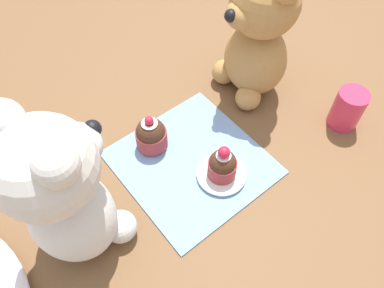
{
  "coord_description": "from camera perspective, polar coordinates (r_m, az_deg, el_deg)",
  "views": [
    {
      "loc": [
        -0.27,
        0.22,
        0.54
      ],
      "look_at": [
        0.0,
        0.0,
        0.06
      ],
      "focal_mm": 35.0,
      "sensor_mm": 36.0,
      "label": 1
    }
  ],
  "objects": [
    {
      "name": "ground_plane",
      "position": [
        0.64,
        -0.0,
        -2.93
      ],
      "size": [
        4.0,
        4.0,
        0.0
      ],
      "primitive_type": "plane",
      "color": "brown"
    },
    {
      "name": "knitted_placemat",
      "position": [
        0.64,
        -0.0,
        -2.78
      ],
      "size": [
        0.23,
        0.23,
        0.01
      ],
      "primitive_type": "cube",
      "color": "#7A9ED1",
      "rests_on": "ground_plane"
    },
    {
      "name": "teddy_bear_cream",
      "position": [
        0.49,
        -19.1,
        -7.02
      ],
      "size": [
        0.15,
        0.15,
        0.26
      ],
      "rotation": [
        0.0,
        0.0,
        0.21
      ],
      "color": "silver",
      "rests_on": "ground_plane"
    },
    {
      "name": "teddy_bear_tan",
      "position": [
        0.68,
        9.99,
        15.97
      ],
      "size": [
        0.14,
        0.14,
        0.25
      ],
      "rotation": [
        0.0,
        0.0,
        3.0
      ],
      "color": "#B78447",
      "rests_on": "ground_plane"
    },
    {
      "name": "cupcake_near_cream_bear",
      "position": [
        0.64,
        -6.26,
        1.45
      ],
      "size": [
        0.05,
        0.05,
        0.07
      ],
      "color": "#993333",
      "rests_on": "knitted_placemat"
    },
    {
      "name": "saucer_plate",
      "position": [
        0.62,
        4.49,
        -4.56
      ],
      "size": [
        0.08,
        0.08,
        0.01
      ],
      "primitive_type": "cylinder",
      "color": "white",
      "rests_on": "knitted_placemat"
    },
    {
      "name": "cupcake_near_tan_bear",
      "position": [
        0.6,
        4.67,
        -3.15
      ],
      "size": [
        0.05,
        0.05,
        0.07
      ],
      "color": "#993333",
      "rests_on": "saucer_plate"
    },
    {
      "name": "juice_glass",
      "position": [
        0.72,
        22.63,
        4.98
      ],
      "size": [
        0.05,
        0.05,
        0.08
      ],
      "primitive_type": "cylinder",
      "color": "#DB3356",
      "rests_on": "ground_plane"
    }
  ]
}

